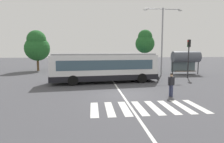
{
  "coord_description": "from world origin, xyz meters",
  "views": [
    {
      "loc": [
        -2.38,
        -13.89,
        3.34
      ],
      "look_at": [
        -0.44,
        4.48,
        1.3
      ],
      "focal_mm": 30.26,
      "sensor_mm": 36.0,
      "label": 1
    }
  ],
  "objects_px": {
    "pedestrian_crossing_street": "(171,83)",
    "parked_car_teal": "(122,67)",
    "background_tree_left": "(37,46)",
    "background_tree_right": "(145,42)",
    "parked_car_red": "(87,67)",
    "parked_car_champagne": "(104,67)",
    "city_transit_bus": "(105,67)",
    "parked_car_blue": "(138,67)",
    "bus_stop_shelter": "(186,57)",
    "twin_arm_street_lamp": "(162,34)",
    "traffic_light_far_corner": "(189,52)"
  },
  "relations": [
    {
      "from": "parked_car_teal",
      "to": "bus_stop_shelter",
      "type": "height_order",
      "value": "bus_stop_shelter"
    },
    {
      "from": "parked_car_blue",
      "to": "background_tree_left",
      "type": "xyz_separation_m",
      "value": [
        -16.36,
        2.53,
        3.35
      ]
    },
    {
      "from": "parked_car_red",
      "to": "parked_car_blue",
      "type": "relative_size",
      "value": 1.0
    },
    {
      "from": "parked_car_blue",
      "to": "background_tree_right",
      "type": "bearing_deg",
      "value": 48.14
    },
    {
      "from": "pedestrian_crossing_street",
      "to": "background_tree_left",
      "type": "relative_size",
      "value": 0.26
    },
    {
      "from": "parked_car_red",
      "to": "parked_car_teal",
      "type": "height_order",
      "value": "same"
    },
    {
      "from": "parked_car_champagne",
      "to": "parked_car_teal",
      "type": "relative_size",
      "value": 0.99
    },
    {
      "from": "parked_car_red",
      "to": "bus_stop_shelter",
      "type": "height_order",
      "value": "bus_stop_shelter"
    },
    {
      "from": "parked_car_red",
      "to": "twin_arm_street_lamp",
      "type": "xyz_separation_m",
      "value": [
        10.21,
        -5.06,
        4.8
      ]
    },
    {
      "from": "parked_car_red",
      "to": "traffic_light_far_corner",
      "type": "bearing_deg",
      "value": -31.13
    },
    {
      "from": "city_transit_bus",
      "to": "bus_stop_shelter",
      "type": "bearing_deg",
      "value": 25.63
    },
    {
      "from": "parked_car_blue",
      "to": "background_tree_right",
      "type": "distance_m",
      "value": 4.71
    },
    {
      "from": "pedestrian_crossing_street",
      "to": "bus_stop_shelter",
      "type": "distance_m",
      "value": 14.49
    },
    {
      "from": "parked_car_blue",
      "to": "bus_stop_shelter",
      "type": "height_order",
      "value": "bus_stop_shelter"
    },
    {
      "from": "traffic_light_far_corner",
      "to": "twin_arm_street_lamp",
      "type": "height_order",
      "value": "twin_arm_street_lamp"
    },
    {
      "from": "bus_stop_shelter",
      "to": "parked_car_teal",
      "type": "bearing_deg",
      "value": 156.09
    },
    {
      "from": "parked_car_red",
      "to": "parked_car_teal",
      "type": "xyz_separation_m",
      "value": [
        5.5,
        -0.57,
        0.0
      ]
    },
    {
      "from": "parked_car_blue",
      "to": "background_tree_right",
      "type": "xyz_separation_m",
      "value": [
        1.58,
        1.76,
        4.07
      ]
    },
    {
      "from": "city_transit_bus",
      "to": "twin_arm_street_lamp",
      "type": "height_order",
      "value": "twin_arm_street_lamp"
    },
    {
      "from": "bus_stop_shelter",
      "to": "parked_car_blue",
      "type": "bearing_deg",
      "value": 142.52
    },
    {
      "from": "background_tree_left",
      "to": "bus_stop_shelter",
      "type": "bearing_deg",
      "value": -17.45
    },
    {
      "from": "parked_car_champagne",
      "to": "parked_car_blue",
      "type": "xyz_separation_m",
      "value": [
        5.62,
        0.7,
        0.0
      ]
    },
    {
      "from": "background_tree_left",
      "to": "background_tree_right",
      "type": "xyz_separation_m",
      "value": [
        17.94,
        -0.77,
        0.71
      ]
    },
    {
      "from": "pedestrian_crossing_street",
      "to": "parked_car_champagne",
      "type": "relative_size",
      "value": 0.38
    },
    {
      "from": "pedestrian_crossing_street",
      "to": "twin_arm_street_lamp",
      "type": "xyz_separation_m",
      "value": [
        3.62,
        11.64,
        4.59
      ]
    },
    {
      "from": "parked_car_red",
      "to": "twin_arm_street_lamp",
      "type": "relative_size",
      "value": 0.52
    },
    {
      "from": "pedestrian_crossing_street",
      "to": "parked_car_blue",
      "type": "height_order",
      "value": "pedestrian_crossing_street"
    },
    {
      "from": "city_transit_bus",
      "to": "background_tree_right",
      "type": "bearing_deg",
      "value": 57.18
    },
    {
      "from": "parked_car_blue",
      "to": "bus_stop_shelter",
      "type": "relative_size",
      "value": 1.18
    },
    {
      "from": "twin_arm_street_lamp",
      "to": "parked_car_champagne",
      "type": "bearing_deg",
      "value": 149.67
    },
    {
      "from": "city_transit_bus",
      "to": "parked_car_blue",
      "type": "xyz_separation_m",
      "value": [
        6.09,
        10.12,
        -0.82
      ]
    },
    {
      "from": "city_transit_bus",
      "to": "parked_car_blue",
      "type": "bearing_deg",
      "value": 58.98
    },
    {
      "from": "city_transit_bus",
      "to": "pedestrian_crossing_street",
      "type": "bearing_deg",
      "value": -56.4
    },
    {
      "from": "background_tree_left",
      "to": "background_tree_right",
      "type": "height_order",
      "value": "background_tree_right"
    },
    {
      "from": "city_transit_bus",
      "to": "pedestrian_crossing_street",
      "type": "height_order",
      "value": "city_transit_bus"
    },
    {
      "from": "bus_stop_shelter",
      "to": "parked_car_champagne",
      "type": "bearing_deg",
      "value": 161.91
    },
    {
      "from": "parked_car_champagne",
      "to": "twin_arm_street_lamp",
      "type": "xyz_separation_m",
      "value": [
        7.58,
        -4.44,
        4.8
      ]
    },
    {
      "from": "parked_car_teal",
      "to": "traffic_light_far_corner",
      "type": "height_order",
      "value": "traffic_light_far_corner"
    },
    {
      "from": "parked_car_blue",
      "to": "traffic_light_far_corner",
      "type": "height_order",
      "value": "traffic_light_far_corner"
    },
    {
      "from": "traffic_light_far_corner",
      "to": "background_tree_right",
      "type": "height_order",
      "value": "background_tree_right"
    },
    {
      "from": "parked_car_teal",
      "to": "parked_car_blue",
      "type": "xyz_separation_m",
      "value": [
        2.75,
        0.65,
        0.0
      ]
    },
    {
      "from": "background_tree_left",
      "to": "parked_car_blue",
      "type": "bearing_deg",
      "value": -8.79
    },
    {
      "from": "pedestrian_crossing_street",
      "to": "traffic_light_far_corner",
      "type": "height_order",
      "value": "traffic_light_far_corner"
    },
    {
      "from": "parked_car_red",
      "to": "parked_car_champagne",
      "type": "relative_size",
      "value": 1.02
    },
    {
      "from": "parked_car_blue",
      "to": "background_tree_right",
      "type": "relative_size",
      "value": 0.67
    },
    {
      "from": "parked_car_red",
      "to": "traffic_light_far_corner",
      "type": "xyz_separation_m",
      "value": [
        12.65,
        -7.64,
        2.38
      ]
    },
    {
      "from": "pedestrian_crossing_street",
      "to": "parked_car_teal",
      "type": "xyz_separation_m",
      "value": [
        -1.09,
        16.13,
        -0.2
      ]
    },
    {
      "from": "parked_car_red",
      "to": "parked_car_champagne",
      "type": "height_order",
      "value": "same"
    },
    {
      "from": "parked_car_red",
      "to": "background_tree_left",
      "type": "relative_size",
      "value": 0.69
    },
    {
      "from": "city_transit_bus",
      "to": "parked_car_champagne",
      "type": "relative_size",
      "value": 2.53
    }
  ]
}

